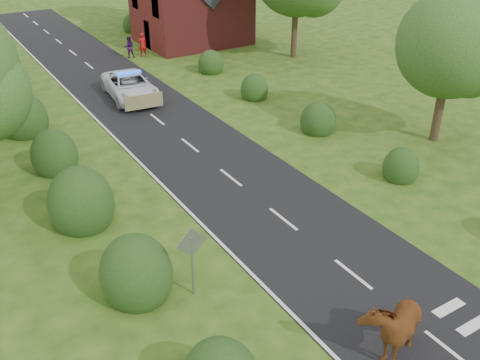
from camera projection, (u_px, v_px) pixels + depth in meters
ground at (353, 275)px, 18.03m from camera, size 120.00×120.00×0.00m
road at (165, 126)px, 29.16m from camera, size 6.00×70.00×0.02m
road_markings at (153, 146)px, 26.87m from camera, size 4.96×70.00×0.01m
hedgerow_left at (60, 166)px, 23.33m from camera, size 2.75×50.41×3.00m
hedgerow_right at (304, 114)px, 29.13m from camera, size 2.10×45.78×2.10m
tree_right_a at (456, 48)px, 25.28m from camera, size 5.33×5.20×7.56m
road_sign at (192, 252)px, 16.40m from camera, size 1.06×0.08×2.53m
cow at (391, 327)px, 14.67m from camera, size 2.80×2.21×1.76m
police_van at (130, 86)px, 32.59m from camera, size 3.01×5.71×1.66m
pedestrian_red at (142, 45)px, 40.49m from camera, size 0.68×0.46×1.80m
pedestrian_purple at (129, 47)px, 40.28m from camera, size 0.94×0.83×1.61m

